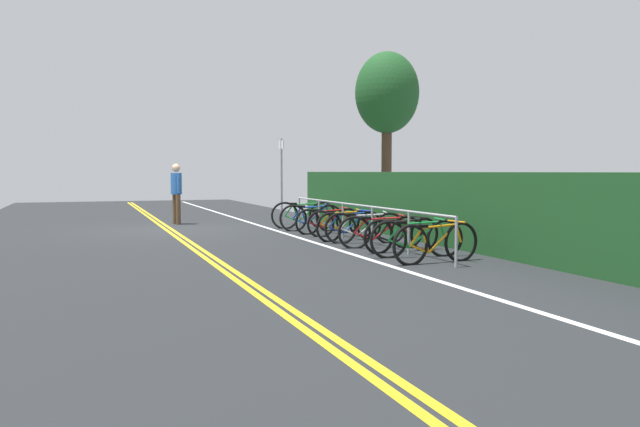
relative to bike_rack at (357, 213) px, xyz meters
name	(u,v)px	position (x,y,z in m)	size (l,w,h in m)	color
ground_plane	(168,230)	(-4.59, -3.54, -0.66)	(34.61, 10.76, 0.05)	#232628
centre_line_yellow_inner	(165,229)	(-4.59, -3.62, -0.63)	(31.14, 0.10, 0.00)	gold
centre_line_yellow_outer	(171,229)	(-4.59, -3.46, -0.63)	(31.14, 0.10, 0.00)	gold
bike_lane_stripe_white	(261,226)	(-4.59, -0.94, -0.63)	(31.14, 0.12, 0.00)	white
bike_rack	(357,213)	(0.00, 0.00, 0.00)	(8.06, 0.05, 0.84)	#9EA0A5
bicycle_0	(304,215)	(-3.50, -0.04, -0.27)	(0.63, 1.73, 0.78)	black
bicycle_1	(311,218)	(-2.69, -0.11, -0.29)	(0.56, 1.64, 0.74)	black
bicycle_2	(328,221)	(-1.92, 0.06, -0.32)	(0.46, 1.76, 0.68)	black
bicycle_3	(341,223)	(-1.13, 0.10, -0.32)	(0.52, 1.65, 0.68)	black
bicycle_4	(349,226)	(-0.32, -0.04, -0.31)	(0.50, 1.74, 0.70)	black
bicycle_5	(365,228)	(0.36, 0.04, -0.30)	(0.64, 1.71, 0.72)	black
bicycle_6	(380,232)	(1.23, -0.02, -0.30)	(0.56, 1.73, 0.71)	black
bicycle_7	(402,235)	(1.90, 0.12, -0.31)	(0.46, 1.75, 0.70)	black
bicycle_8	(417,238)	(2.71, 0.00, -0.29)	(0.46, 1.78, 0.73)	black
bicycle_9	(436,243)	(3.44, -0.04, -0.29)	(0.46, 1.77, 0.73)	black
pedestrian	(176,189)	(-6.12, -3.10, 0.40)	(0.48, 0.32, 1.78)	#4C3826
sign_post_near	(281,173)	(-4.99, -0.22, 0.86)	(0.36, 0.06, 2.51)	gray
hedge_backdrop	(468,209)	(1.50, 1.89, 0.14)	(17.01, 1.19, 1.54)	#1C4C21
tree_near_left	(387,95)	(-6.32, 3.86, 3.46)	(2.13, 2.13, 5.51)	#473323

